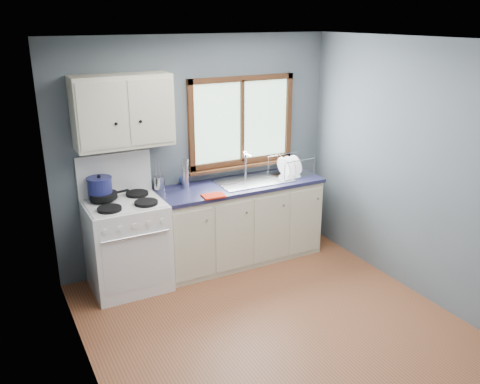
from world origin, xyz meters
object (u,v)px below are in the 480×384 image
stockpot (100,188)px  thermos (185,174)px  gas_range (127,242)px  utensil_crock (159,183)px  dish_rack (290,170)px  base_cabinets (239,226)px  skillet (104,195)px  sink (254,186)px

stockpot → thermos: bearing=0.1°
gas_range → utensil_crock: size_ratio=3.71×
stockpot → utensil_crock: utensil_crock is taller
dish_rack → gas_range: bearing=175.8°
base_cabinets → thermos: (-0.59, 0.13, 0.67)m
utensil_crock → base_cabinets: bearing=-13.8°
gas_range → stockpot: (-0.19, 0.15, 0.57)m
base_cabinets → skillet: 1.58m
base_cabinets → sink: bearing=-0.1°
stockpot → gas_range: bearing=-37.7°
skillet → utensil_crock: 0.62m
skillet → stockpot: stockpot is taller
gas_range → sink: gas_range is taller
base_cabinets → sink: (0.18, -0.00, 0.45)m
sink → stockpot: 1.69m
thermos → utensil_crock: bearing=163.3°
base_cabinets → stockpot: size_ratio=7.32×
utensil_crock → gas_range: bearing=-153.3°
stockpot → dish_rack: stockpot is taller
skillet → thermos: bearing=-10.2°
stockpot → utensil_crock: size_ratio=0.69×
gas_range → stockpot: bearing=142.3°
base_cabinets → utensil_crock: utensil_crock is taller
skillet → thermos: (0.88, 0.02, 0.09)m
base_cabinets → dish_rack: dish_rack is taller
base_cabinets → thermos: size_ratio=5.80×
base_cabinets → stockpot: 1.64m
skillet → stockpot: size_ratio=1.72×
sink → dish_rack: 0.50m
stockpot → thermos: size_ratio=0.79×
stockpot → thermos: 0.91m
sink → stockpot: (-1.67, 0.13, 0.21)m
base_cabinets → stockpot: bearing=175.1°
base_cabinets → dish_rack: bearing=-0.6°
gas_range → dish_rack: (1.97, 0.01, 0.49)m
gas_range → thermos: 0.94m
dish_rack → sink: bearing=174.6°
sink → utensil_crock: 1.06m
sink → gas_range: bearing=-179.3°
stockpot → dish_rack: 2.16m
gas_range → stockpot: gas_range is taller
sink → dish_rack: sink is taller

